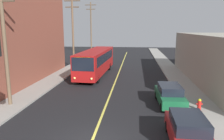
% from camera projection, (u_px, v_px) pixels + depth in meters
% --- Properties ---
extents(sidewalk_left, '(2.50, 90.00, 0.15)m').
position_uv_depth(sidewalk_left, '(40.00, 88.00, 21.78)').
color(sidewalk_left, gray).
rests_on(sidewalk_left, ground).
extents(sidewalk_right, '(2.50, 90.00, 0.15)m').
position_uv_depth(sidewalk_right, '(189.00, 92.00, 20.24)').
color(sidewalk_right, gray).
rests_on(sidewalk_right, ground).
extents(lane_stripe_center, '(0.16, 60.00, 0.01)m').
position_uv_depth(lane_stripe_center, '(116.00, 79.00, 25.90)').
color(lane_stripe_center, '#D8CC4C').
rests_on(lane_stripe_center, ground).
extents(city_bus, '(3.09, 12.24, 3.20)m').
position_uv_depth(city_bus, '(96.00, 61.00, 27.84)').
color(city_bus, maroon).
rests_on(city_bus, ground).
extents(parked_car_red, '(1.85, 4.41, 1.62)m').
position_uv_depth(parked_car_red, '(188.00, 131.00, 10.99)').
color(parked_car_red, maroon).
rests_on(parked_car_red, ground).
extents(parked_car_green, '(1.97, 4.47, 1.62)m').
position_uv_depth(parked_car_green, '(170.00, 95.00, 16.96)').
color(parked_car_green, '#196038').
rests_on(parked_car_green, ground).
extents(utility_pole_near, '(2.40, 0.28, 9.21)m').
position_uv_depth(utility_pole_near, '(4.00, 38.00, 15.91)').
color(utility_pole_near, brown).
rests_on(utility_pole_near, sidewalk_left).
extents(utility_pole_mid, '(2.40, 0.28, 10.34)m').
position_uv_depth(utility_pole_mid, '(73.00, 29.00, 32.33)').
color(utility_pole_mid, brown).
rests_on(utility_pole_mid, sidewalk_left).
extents(utility_pole_far, '(2.40, 0.28, 11.36)m').
position_uv_depth(utility_pole_far, '(91.00, 26.00, 47.64)').
color(utility_pole_far, brown).
rests_on(utility_pole_far, sidewalk_left).
extents(fire_hydrant, '(0.44, 0.26, 0.84)m').
position_uv_depth(fire_hydrant, '(199.00, 104.00, 15.57)').
color(fire_hydrant, red).
rests_on(fire_hydrant, sidewalk_right).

